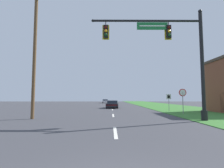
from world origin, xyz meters
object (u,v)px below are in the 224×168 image
Objects in this scene: signal_mast at (176,52)px; car_ahead at (113,104)px; stop_sign at (183,95)px; far_car at (105,101)px; utility_pole_near at (35,49)px; route_sign_post at (169,99)px.

signal_mast is 17.06m from car_ahead.
signal_mast is at bearing -116.02° from stop_sign.
signal_mast is at bearing -74.37° from car_ahead.
utility_pole_near is at bearing -95.58° from far_car.
signal_mast is at bearing -81.58° from far_car.
route_sign_post is at bearing -76.27° from far_car.
stop_sign is (7.05, -10.56, 1.26)m from car_ahead.
signal_mast is at bearing -6.43° from utility_pole_near.
route_sign_post is at bearing 75.37° from signal_mast.
signal_mast is 44.96m from far_car.
far_car is (-6.55, 44.27, -4.30)m from signal_mast.
stop_sign is at bearing 17.15° from utility_pole_near.
car_ahead is at bearing 131.72° from route_sign_post.
stop_sign reaches higher than car_ahead.
stop_sign is (9.16, -38.93, 1.26)m from far_car.
car_ahead is 0.43× the size of utility_pole_near.
signal_mast is 3.30× the size of stop_sign.
car_ahead is at bearing 105.63° from signal_mast.
route_sign_post is 15.36m from utility_pole_near.
car_ahead is 10.03m from route_sign_post.
utility_pole_near is at bearing -162.85° from stop_sign.
utility_pole_near reaches higher than car_ahead.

